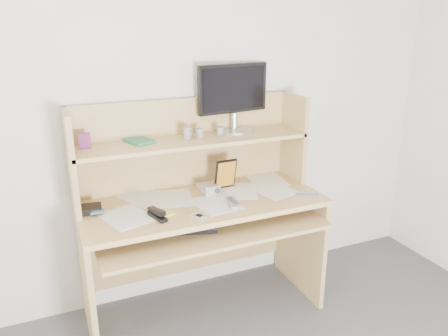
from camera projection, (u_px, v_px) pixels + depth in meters
name	position (u px, v px, depth m)	size (l,w,h in m)	color
back_wall	(183.00, 106.00, 2.64)	(3.60, 0.04, 2.50)	white
desk	(198.00, 204.00, 2.61)	(1.40, 0.70, 1.30)	tan
paper_clutter	(203.00, 200.00, 2.52)	(1.32, 0.54, 0.01)	white
keyboard	(180.00, 228.00, 2.39)	(0.42, 0.25, 0.03)	black
tv_remote	(233.00, 203.00, 2.46)	(0.04, 0.16, 0.02)	gray
flip_phone	(199.00, 216.00, 2.29)	(0.04, 0.08, 0.02)	silver
stapler	(157.00, 214.00, 2.29)	(0.04, 0.15, 0.04)	black
wallet	(90.00, 209.00, 2.36)	(0.12, 0.10, 0.03)	black
sticky_note_pad	(167.00, 213.00, 2.35)	(0.07, 0.07, 0.01)	yellow
digital_camera	(212.00, 190.00, 2.58)	(0.10, 0.04, 0.06)	silver
game_case	(226.00, 174.00, 2.67)	(0.13, 0.01, 0.19)	black
blue_pen	(307.00, 194.00, 2.60)	(0.01, 0.01, 0.14)	blue
card_box	(85.00, 141.00, 2.35)	(0.06, 0.02, 0.09)	maroon
shelf_book	(139.00, 141.00, 2.48)	(0.12, 0.16, 0.02)	#2F7543
chip_stack_a	(200.00, 133.00, 2.57)	(0.04, 0.04, 0.06)	black
chip_stack_b	(189.00, 132.00, 2.58)	(0.04, 0.04, 0.06)	silver
chip_stack_c	(220.00, 131.00, 2.63)	(0.04, 0.04, 0.05)	black
chip_stack_d	(187.00, 133.00, 2.53)	(0.04, 0.04, 0.08)	white
monitor	(233.00, 96.00, 2.69)	(0.48, 0.24, 0.41)	#ABACB0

